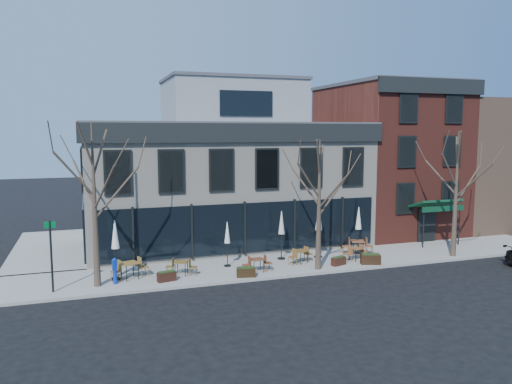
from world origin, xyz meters
name	(u,v)px	position (x,y,z in m)	size (l,w,h in m)	color
ground	(244,259)	(0.00, 0.00, 0.00)	(120.00, 120.00, 0.00)	black
sidewalk_front	(309,262)	(3.25, -2.15, 0.07)	(33.50, 4.70, 0.15)	gray
sidewalk_side	(50,249)	(-11.25, 6.00, 0.07)	(4.50, 12.00, 0.15)	gray
corner_building	(223,174)	(0.07, 5.07, 4.72)	(18.39, 10.39, 11.10)	beige
red_brick_building	(387,157)	(13.00, 4.98, 5.64)	(8.20, 11.78, 11.18)	maroon
bg_building	(481,162)	(23.00, 6.00, 5.00)	(12.00, 12.00, 10.00)	#8C664C
tree_corner	(95,203)	(-8.49, -3.20, 4.25)	(3.93, 3.98, 7.92)	#382B21
tree_mid	(319,203)	(3.01, -3.90, 3.79)	(3.50, 3.55, 7.04)	#382B21
tree_right	(456,192)	(12.01, -3.90, 4.02)	(3.72, 3.77, 7.48)	#382B21
sign_pole	(51,252)	(-10.50, -3.50, 2.07)	(0.50, 0.10, 3.40)	black
call_box	(115,270)	(-7.67, -3.14, 0.85)	(0.26, 0.26, 1.33)	#0E35B7
cafe_set_0	(130,269)	(-6.91, -2.51, 0.69)	(2.04, 1.11, 1.05)	brown
cafe_set_1	(181,266)	(-4.29, -2.63, 0.60)	(1.68, 1.05, 0.87)	brown
cafe_set_2	(257,264)	(-0.33, -3.36, 0.60)	(1.66, 0.67, 0.87)	brown
cafe_set_3	(301,255)	(2.59, -2.46, 0.61)	(1.72, 1.00, 0.89)	brown
cafe_set_4	(356,252)	(5.92, -2.87, 0.60)	(1.69, 0.79, 0.87)	brown
cafe_set_5	(358,246)	(6.74, -1.67, 0.67)	(1.97, 1.14, 1.02)	brown
umbrella_0	(115,238)	(-7.57, -2.42, 2.32)	(0.49, 0.49, 3.08)	black
umbrella_1	(227,235)	(-1.55, -1.78, 1.92)	(0.40, 0.40, 2.51)	black
umbrella_2	(281,225)	(1.87, -1.29, 2.18)	(0.46, 0.46, 2.87)	black
umbrella_3	(319,221)	(4.12, -1.61, 2.37)	(0.50, 0.50, 3.15)	black
umbrella_4	(359,221)	(6.81, -1.58, 2.20)	(0.47, 0.47, 2.91)	black
planter_0	(167,276)	(-5.19, -3.50, 0.41)	(0.98, 0.57, 0.52)	black
planter_1	(246,272)	(-1.20, -4.09, 0.42)	(1.01, 0.56, 0.53)	black
planter_2	(339,261)	(4.43, -3.57, 0.40)	(0.95, 0.61, 0.50)	#331911
planter_3	(371,259)	(6.24, -3.97, 0.46)	(1.19, 0.78, 0.62)	black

